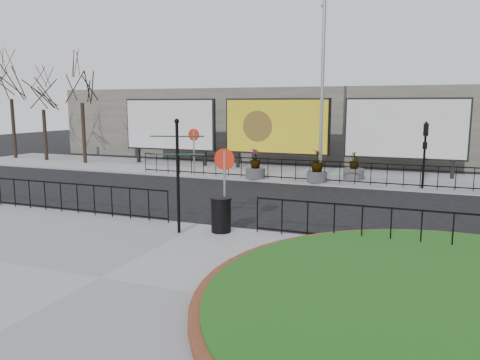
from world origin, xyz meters
The scene contains 24 objects.
ground centered at (0.00, 0.00, 0.00)m, with size 90.00×90.00×0.00m, color black.
pavement_near centered at (0.00, -5.00, 0.06)m, with size 30.00×10.00×0.12m, color gray.
pavement_far centered at (0.00, 12.00, 0.06)m, with size 44.00×6.00×0.12m, color gray.
brick_edge centered at (7.50, -4.00, 0.21)m, with size 10.40×10.40×0.18m, color brown.
grass_lawn centered at (7.50, -4.00, 0.23)m, with size 10.00×10.00×0.22m, color #134512.
railing_near_left centered at (-6.00, -0.30, 0.67)m, with size 10.00×0.10×1.10m, color black, non-canonical shape.
railing_near_right centered at (6.50, -0.30, 0.67)m, with size 9.00×0.10×1.10m, color black, non-canonical shape.
railing_far centered at (1.00, 9.30, 0.67)m, with size 18.00×0.10×1.10m, color black, non-canonical shape.
speed_sign_far centered at (-5.00, 9.40, 1.92)m, with size 0.64×0.07×2.47m.
speed_sign_near centered at (1.00, -0.40, 1.92)m, with size 0.64×0.07×2.47m.
billboard_left centered at (-8.50, 12.97, 2.60)m, with size 6.20×0.31×4.10m.
billboard_mid centered at (-1.50, 12.97, 2.60)m, with size 6.20×0.31×4.10m.
billboard_right centered at (5.50, 12.97, 2.60)m, with size 6.20×0.31×4.10m.
lamp_post centered at (1.51, 11.00, 4.83)m, with size 0.74×0.18×9.23m.
signal_pole_a centered at (6.50, 9.34, 2.10)m, with size 0.22×0.26×3.00m.
tree_left centered at (-14.00, 11.50, 3.62)m, with size 2.00×2.00×7.00m, color #2D2119, non-canonical shape.
tree_mid centered at (-17.50, 11.80, 3.22)m, with size 2.00×2.00×6.20m, color #2D2119, non-canonical shape.
tree_far centered at (-20.50, 12.00, 3.87)m, with size 2.00×2.00×7.50m, color #2D2119, non-canonical shape.
building_backdrop centered at (0.00, 22.00, 2.50)m, with size 40.00×10.00×5.00m, color slate.
fingerpost_sign centered at (-0.16, -1.13, 2.14)m, with size 1.55×0.71×3.35m.
litter_bin centered at (0.97, -0.60, 0.64)m, with size 0.63×0.63×1.04m.
planter_a centered at (-1.50, 9.40, 0.66)m, with size 1.00×1.00×1.51m.
planter_b centered at (1.68, 9.40, 0.75)m, with size 0.97×0.97×1.61m.
planter_c centered at (3.22, 11.00, 0.59)m, with size 1.03×1.03×1.43m.
Camera 1 is at (6.41, -12.95, 3.86)m, focal length 35.00 mm.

